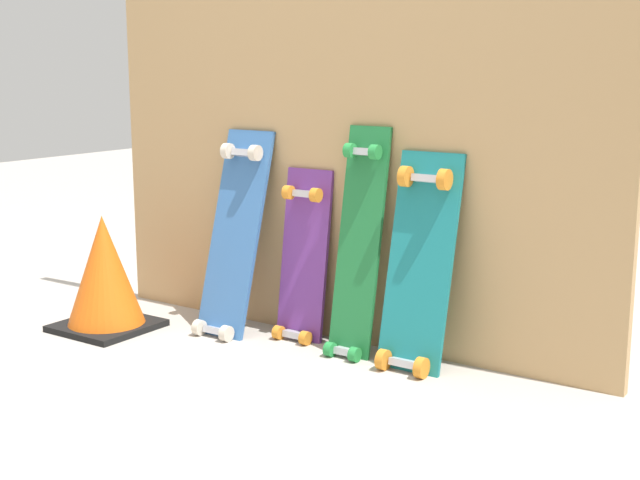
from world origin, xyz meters
The scene contains 7 objects.
ground_plane centered at (0.00, 0.00, 0.00)m, with size 12.00×12.00×0.00m, color #B2AAA0.
plywood_wall_panel centered at (0.00, 0.07, 0.75)m, with size 2.08×0.04×1.50m, color tan.
skateboard_blue centered at (-0.39, -0.08, 0.34)m, with size 0.21×0.29×0.82m.
skateboard_purple centered at (-0.12, -0.01, 0.28)m, with size 0.19×0.15×0.69m.
skateboard_green centered at (0.14, -0.04, 0.36)m, with size 0.16×0.21×0.86m.
skateboard_teal centered at (0.38, -0.05, 0.33)m, with size 0.23×0.23×0.78m.
traffic_cone centered at (-0.80, -0.35, 0.22)m, with size 0.34×0.34×0.44m.
Camera 1 is at (1.70, -2.57, 1.00)m, focal length 49.58 mm.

